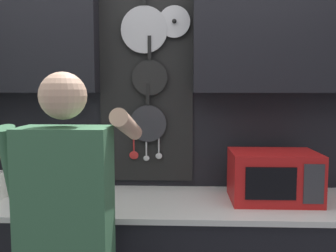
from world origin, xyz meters
The scene contains 4 objects.
back_wall_unit centered at (0.02, 0.29, 1.51)m, with size 3.08×0.20×2.45m.
microwave centered at (0.55, 0.02, 1.05)m, with size 0.48×0.35×0.28m.
knife_block centered at (-0.69, 0.02, 1.02)m, with size 0.12×0.16×0.28m.
person centered at (-0.46, -0.55, 0.96)m, with size 0.54×0.63×1.62m.
Camera 1 is at (0.04, -2.09, 1.54)m, focal length 40.00 mm.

